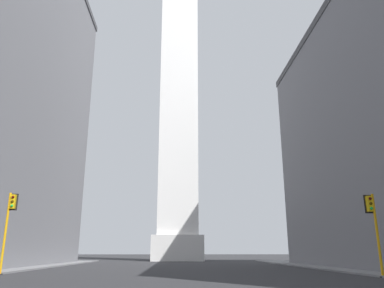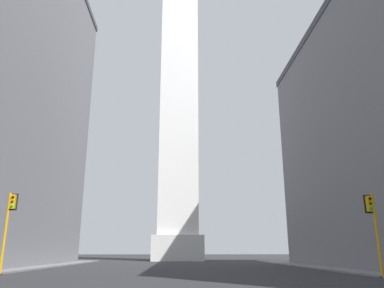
% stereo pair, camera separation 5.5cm
% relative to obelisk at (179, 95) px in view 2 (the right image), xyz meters
% --- Properties ---
extents(obelisk, '(9.27, 9.27, 67.43)m').
position_rel_obelisk_xyz_m(obelisk, '(0.00, 0.00, 0.00)').
color(obelisk, silver).
rests_on(obelisk, ground_plane).
extents(traffic_light_mid_right, '(0.78, 0.50, 5.68)m').
position_rel_obelisk_xyz_m(traffic_light_mid_right, '(13.61, -45.23, -28.84)').
color(traffic_light_mid_right, orange).
rests_on(traffic_light_mid_right, ground_plane).
extents(traffic_light_mid_left, '(0.76, 0.51, 6.20)m').
position_rel_obelisk_xyz_m(traffic_light_mid_left, '(-13.36, -41.15, -28.51)').
color(traffic_light_mid_left, orange).
rests_on(traffic_light_mid_left, ground_plane).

